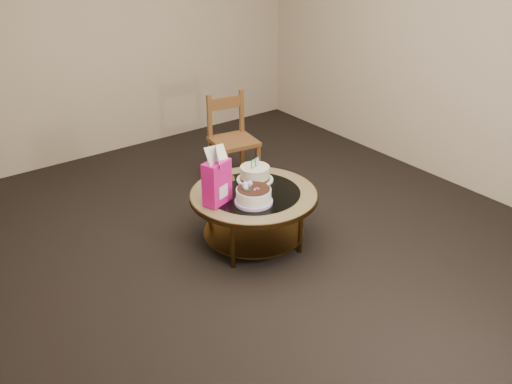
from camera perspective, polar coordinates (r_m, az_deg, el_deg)
ground at (r=4.72m, az=-0.22°, el=-4.96°), size 5.00×5.00×0.00m
room_walls at (r=4.12m, az=-0.26°, el=13.55°), size 4.52×5.02×2.61m
coffee_table at (r=4.53m, az=-0.23°, el=-0.91°), size 1.02×1.02×0.46m
decorated_cake at (r=4.31m, az=-0.26°, el=-0.44°), size 0.29×0.29×0.17m
cream_cake at (r=4.66m, az=-0.11°, el=1.84°), size 0.30×0.30×0.19m
gift_bag at (r=4.26m, az=-3.95°, el=1.56°), size 0.25×0.21×0.44m
pillar_candle at (r=4.70m, az=-2.82°, el=1.56°), size 0.11×0.11×0.08m
dining_chair at (r=5.56m, az=-2.40°, el=5.31°), size 0.46×0.46×0.87m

